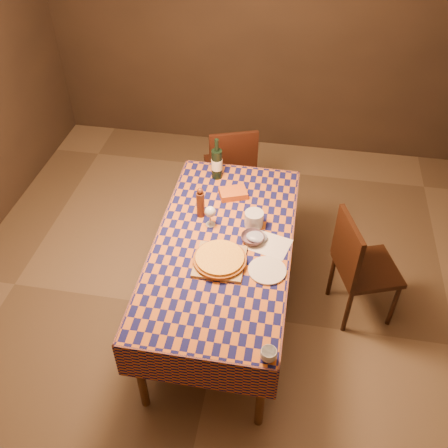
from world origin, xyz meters
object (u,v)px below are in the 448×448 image
object	(u,v)px
cutting_board	(220,261)
wine_bottle	(217,163)
pizza	(220,259)
dining_table	(223,251)
white_plate	(267,270)
bowl	(252,238)
chair_right	(358,264)
chair_far	(231,166)

from	to	relation	value
cutting_board	wine_bottle	distance (m)	0.95
pizza	cutting_board	bearing A→B (deg)	-90.00
dining_table	wine_bottle	world-z (taller)	wine_bottle
pizza	white_plate	world-z (taller)	pizza
wine_bottle	pizza	bearing A→B (deg)	-78.40
cutting_board	bowl	xyz separation A→B (m)	(0.18, 0.24, 0.01)
dining_table	bowl	size ratio (longest dim) A/B	11.60
white_plate	chair_right	distance (m)	0.80
bowl	chair_far	distance (m)	1.27
bowl	wine_bottle	distance (m)	0.78
bowl	chair_right	xyz separation A→B (m)	(0.76, 0.15, -0.27)
wine_bottle	cutting_board	bearing A→B (deg)	-78.40
chair_right	bowl	bearing A→B (deg)	-168.76
cutting_board	pizza	size ratio (longest dim) A/B	0.75
wine_bottle	white_plate	size ratio (longest dim) A/B	1.41
pizza	bowl	world-z (taller)	pizza
cutting_board	bowl	world-z (taller)	bowl
pizza	chair_right	bearing A→B (deg)	22.45
dining_table	chair_far	size ratio (longest dim) A/B	1.98
white_plate	chair_far	bearing A→B (deg)	107.92
bowl	wine_bottle	size ratio (longest dim) A/B	0.46
wine_bottle	white_plate	distance (m)	1.08
pizza	chair_far	world-z (taller)	chair_far
chair_far	pizza	bearing A→B (deg)	-83.73
white_plate	pizza	bearing A→B (deg)	175.74
chair_far	chair_right	world-z (taller)	same
cutting_board	bowl	distance (m)	0.30
pizza	dining_table	bearing A→B (deg)	94.04
white_plate	chair_right	world-z (taller)	chair_right
white_plate	chair_right	size ratio (longest dim) A/B	0.27
pizza	chair_right	distance (m)	1.06
cutting_board	chair_right	xyz separation A→B (m)	(0.94, 0.39, -0.26)
cutting_board	wine_bottle	xyz separation A→B (m)	(-0.19, 0.92, 0.12)
cutting_board	chair_far	size ratio (longest dim) A/B	0.35
pizza	bowl	bearing A→B (deg)	52.48
cutting_board	pizza	xyz separation A→B (m)	(0.00, 0.00, 0.03)
cutting_board	chair_far	bearing A→B (deg)	96.27
cutting_board	chair_right	distance (m)	1.05
bowl	white_plate	distance (m)	0.29
chair_right	white_plate	bearing A→B (deg)	-146.75
chair_right	chair_far	bearing A→B (deg)	136.56
white_plate	chair_far	xyz separation A→B (m)	(-0.47, 1.46, -0.25)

